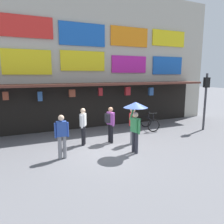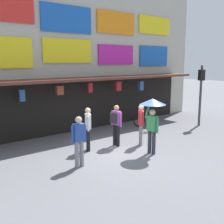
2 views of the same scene
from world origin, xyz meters
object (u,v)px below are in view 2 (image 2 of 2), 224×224
(traffic_light_far, at_px, (201,86))
(pedestrian_in_white, at_px, (141,123))
(bicycle_parked, at_px, (145,121))
(pedestrian_in_green, at_px, (116,122))
(pedestrian_with_umbrella, at_px, (152,110))
(pedestrian_in_yellow, at_px, (79,139))
(pedestrian_in_black, at_px, (88,127))

(traffic_light_far, relative_size, pedestrian_in_white, 1.90)
(bicycle_parked, xyz_separation_m, pedestrian_in_green, (-3.05, -1.28, 0.59))
(pedestrian_in_white, height_order, pedestrian_in_green, same)
(pedestrian_in_white, height_order, pedestrian_with_umbrella, pedestrian_with_umbrella)
(traffic_light_far, relative_size, pedestrian_with_umbrella, 1.54)
(pedestrian_with_umbrella, height_order, pedestrian_in_yellow, pedestrian_with_umbrella)
(traffic_light_far, relative_size, pedestrian_in_yellow, 1.90)
(bicycle_parked, bearing_deg, pedestrian_with_umbrella, -132.79)
(pedestrian_in_black, distance_m, pedestrian_in_green, 1.24)
(pedestrian_in_black, xyz_separation_m, pedestrian_with_umbrella, (1.61, -1.81, 0.69))
(pedestrian_in_yellow, bearing_deg, pedestrian_in_white, 7.46)
(pedestrian_in_black, distance_m, pedestrian_in_yellow, 1.70)
(traffic_light_far, xyz_separation_m, pedestrian_in_black, (-7.07, 0.23, -1.19))
(pedestrian_in_white, bearing_deg, pedestrian_with_umbrella, -114.22)
(pedestrian_in_black, bearing_deg, pedestrian_with_umbrella, -48.35)
(pedestrian_in_white, xyz_separation_m, pedestrian_with_umbrella, (-0.46, -1.03, 0.69))
(traffic_light_far, height_order, pedestrian_with_umbrella, traffic_light_far)
(pedestrian_with_umbrella, bearing_deg, traffic_light_far, 16.14)
(pedestrian_in_white, height_order, pedestrian_in_yellow, same)
(bicycle_parked, distance_m, pedestrian_in_green, 3.36)
(pedestrian_in_green, bearing_deg, bicycle_parked, 22.76)
(pedestrian_in_black, bearing_deg, traffic_light_far, -1.87)
(bicycle_parked, relative_size, pedestrian_in_black, 0.76)
(traffic_light_far, bearing_deg, pedestrian_in_white, -173.70)
(pedestrian_in_white, distance_m, pedestrian_in_green, 1.02)
(pedestrian_with_umbrella, xyz_separation_m, pedestrian_in_yellow, (-2.80, 0.60, -0.69))
(pedestrian_in_white, bearing_deg, pedestrian_in_black, 159.32)
(pedestrian_in_black, relative_size, pedestrian_with_umbrella, 0.81)
(bicycle_parked, height_order, pedestrian_in_yellow, pedestrian_in_yellow)
(pedestrian_with_umbrella, bearing_deg, pedestrian_in_white, 65.78)
(pedestrian_in_white, xyz_separation_m, pedestrian_in_green, (-0.86, 0.56, 0.04))
(pedestrian_with_umbrella, bearing_deg, bicycle_parked, 47.21)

